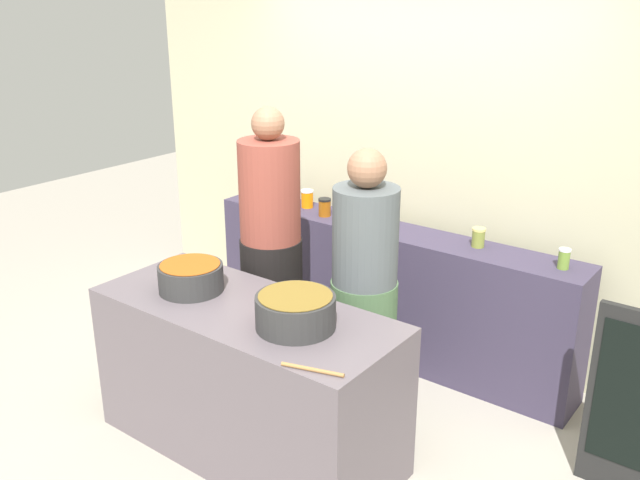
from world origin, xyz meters
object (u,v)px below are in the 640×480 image
preserve_jar_2 (307,199)px  chalkboard_sign (638,407)px  preserve_jar_0 (271,194)px  preserve_jar_6 (478,237)px  preserve_jar_4 (352,213)px  wooden_spoon (312,370)px  preserve_jar_5 (371,218)px  preserve_jar_1 (282,195)px  cook_with_tongs (272,267)px  cook_in_cap (364,306)px  preserve_jar_3 (325,207)px  cooking_pot_center (296,312)px  cooking_pot_left (191,277)px  preserve_jar_7 (564,259)px

preserve_jar_2 → chalkboard_sign: size_ratio=0.13×
preserve_jar_0 → preserve_jar_6: size_ratio=0.92×
preserve_jar_4 → wooden_spoon: 1.89m
wooden_spoon → preserve_jar_6: bearing=91.3°
wooden_spoon → preserve_jar_5: bearing=115.2°
preserve_jar_1 → cook_with_tongs: bearing=-53.9°
preserve_jar_0 → preserve_jar_4: bearing=-3.5°
cook_with_tongs → cook_in_cap: cook_with_tongs is taller
preserve_jar_3 → preserve_jar_5: size_ratio=0.94×
preserve_jar_4 → preserve_jar_6: preserve_jar_4 is taller
cooking_pot_center → cook_in_cap: (-0.01, 0.63, -0.21)m
preserve_jar_1 → cooking_pot_left: 1.53m
chalkboard_sign → preserve_jar_4: bearing=166.8°
wooden_spoon → chalkboard_sign: 1.65m
preserve_jar_0 → cooking_pot_left: size_ratio=0.31×
chalkboard_sign → preserve_jar_6: bearing=153.6°
chalkboard_sign → cook_in_cap: bearing=-169.8°
preserve_jar_1 → preserve_jar_6: bearing=1.1°
preserve_jar_4 → cooking_pot_left: size_ratio=0.41×
chalkboard_sign → preserve_jar_1: bearing=168.7°
cook_in_cap → preserve_jar_6: bearing=70.4°
preserve_jar_2 → cooking_pot_left: preserve_jar_2 is taller
preserve_jar_1 → cook_in_cap: 1.52m
preserve_jar_4 → preserve_jar_7: 1.43m
preserve_jar_3 → cooking_pot_center: preserve_jar_3 is taller
preserve_jar_2 → cook_with_tongs: bearing=-65.7°
preserve_jar_5 → cooking_pot_center: size_ratio=0.34×
preserve_jar_2 → cook_in_cap: (1.06, -0.84, -0.24)m
preserve_jar_3 → chalkboard_sign: 2.37m
cooking_pot_center → preserve_jar_4: bearing=114.0°
preserve_jar_1 → preserve_jar_2: 0.21m
preserve_jar_2 → cook_with_tongs: 0.94m
preserve_jar_2 → chalkboard_sign: preserve_jar_2 is taller
cooking_pot_left → chalkboard_sign: 2.37m
preserve_jar_7 → cooking_pot_center: bearing=-120.1°
preserve_jar_2 → cooking_pot_center: bearing=-53.7°
preserve_jar_2 → chalkboard_sign: bearing=-13.0°
preserve_jar_2 → cook_with_tongs: cook_with_tongs is taller
cooking_pot_left → preserve_jar_5: bearing=78.1°
cooking_pot_left → wooden_spoon: bearing=-14.8°
preserve_jar_5 → preserve_jar_7: size_ratio=1.12×
preserve_jar_1 → cooking_pot_center: bearing=-48.0°
preserve_jar_3 → cooking_pot_left: size_ratio=0.36×
preserve_jar_2 → cooking_pot_left: bearing=-76.9°
preserve_jar_1 → cooking_pot_left: size_ratio=0.39×
preserve_jar_2 → preserve_jar_7: (1.90, -0.04, -0.01)m
preserve_jar_7 → wooden_spoon: (-0.50, -1.70, -0.10)m
preserve_jar_6 → preserve_jar_2: bearing=179.6°
cooking_pot_left → cook_in_cap: cook_in_cap is taller
wooden_spoon → cooking_pot_center: bearing=138.8°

